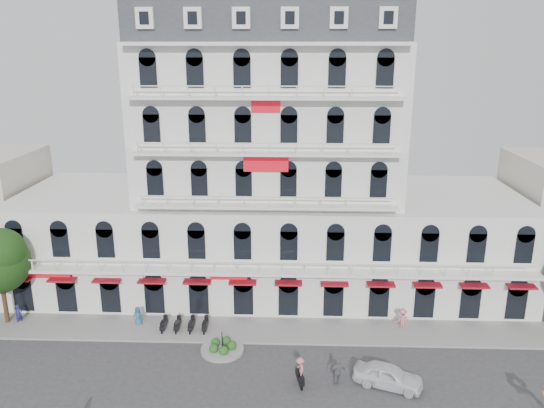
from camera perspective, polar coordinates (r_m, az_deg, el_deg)
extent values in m
plane|color=#38383A|center=(35.70, -1.53, -20.73)|extent=(120.00, 120.00, 0.00)
cube|color=gray|center=(43.17, -0.79, -13.42)|extent=(53.00, 4.00, 0.16)
cube|color=silver|center=(49.47, -0.30, -3.75)|extent=(45.00, 14.00, 9.00)
cube|color=silver|center=(46.83, -0.32, 8.99)|extent=(22.00, 12.00, 13.00)
cube|color=#2D3035|center=(46.47, -0.34, 18.82)|extent=(21.56, 11.76, 3.00)
cube|color=maroon|center=(42.92, -0.71, -8.45)|extent=(40.50, 1.00, 0.15)
cube|color=red|center=(41.22, -0.66, 4.44)|extent=(3.50, 0.10, 1.40)
cylinder|color=gray|center=(40.82, -5.36, -15.33)|extent=(3.20, 3.20, 0.24)
cylinder|color=black|center=(40.42, -5.39, -14.39)|extent=(0.08, 0.08, 1.40)
sphere|color=#254E1A|center=(40.57, -4.36, -14.98)|extent=(0.70, 0.70, 0.70)
sphere|color=#254E1A|center=(41.19, -4.94, -14.47)|extent=(0.70, 0.70, 0.70)
sphere|color=#254E1A|center=(41.08, -6.10, -14.60)|extent=(0.70, 0.70, 0.70)
sphere|color=#254E1A|center=(40.39, -6.29, -15.20)|extent=(0.70, 0.70, 0.70)
sphere|color=#254E1A|center=(40.06, -5.21, -15.45)|extent=(0.70, 0.70, 0.70)
cylinder|color=#382314|center=(48.45, -26.79, -9.44)|extent=(0.36, 0.36, 3.74)
sphere|color=black|center=(46.32, -27.14, -4.60)|extent=(3.74, 3.74, 3.74)
imported|color=silver|center=(37.58, 12.39, -17.58)|extent=(4.89, 3.29, 1.55)
cube|color=black|center=(37.05, 3.02, -18.14)|extent=(0.61, 1.54, 0.35)
torus|color=black|center=(36.77, 3.19, -18.97)|extent=(0.22, 0.61, 0.60)
torus|color=black|center=(37.65, 2.85, -18.01)|extent=(0.22, 0.61, 0.60)
imported|color=#D8727F|center=(36.67, 3.04, -17.26)|extent=(0.75, 1.09, 1.56)
imported|color=#2B5E81|center=(44.86, -14.22, -11.64)|extent=(0.87, 0.62, 1.66)
imported|color=slate|center=(37.09, 7.07, -17.48)|extent=(1.17, 0.68, 1.88)
imported|color=#C76978|center=(44.07, 13.83, -11.99)|extent=(1.39, 1.11, 1.88)
imported|color=navy|center=(48.42, -25.58, -10.65)|extent=(0.66, 0.73, 1.67)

